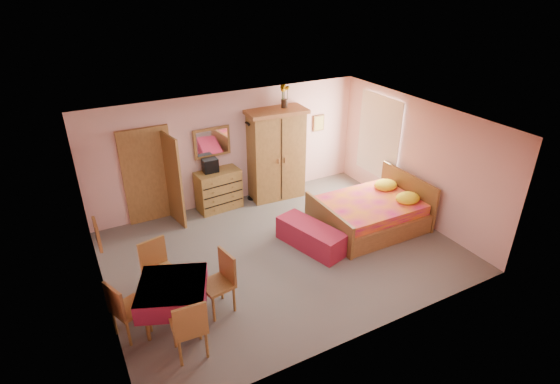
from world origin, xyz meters
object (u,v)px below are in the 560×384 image
bench (311,236)px  chest_of_drawers (219,190)px  stereo (210,165)px  chair_west (130,307)px  wall_mirror (212,142)px  chair_south (189,325)px  wardrobe (276,155)px  bed (369,206)px  dining_table (174,303)px  chair_north (160,272)px  chair_east (217,284)px  floor_lamp (251,162)px  sunflower_vase (284,96)px

bench → chest_of_drawers: bearing=113.5°
stereo → chair_west: size_ratio=0.33×
wall_mirror → chair_south: 4.59m
wardrobe → bed: (1.06, -2.19, -0.58)m
dining_table → chair_north: 0.69m
dining_table → chair_west: 0.65m
chair_south → chair_west: 1.02m
chair_east → chair_north: bearing=33.6°
wall_mirror → bench: size_ratio=0.58×
chair_west → floor_lamp: bearing=109.8°
chest_of_drawers → chair_west: bearing=-135.0°
bench → wall_mirror: bearing=111.7°
floor_lamp → dining_table: (-2.80, -3.18, -0.59)m
stereo → floor_lamp: 1.02m
floor_lamp → chair_north: floor_lamp is taller
chair_north → chair_east: 1.02m
stereo → bed: (2.65, -2.31, -0.58)m
floor_lamp → chair_east: 3.90m
chair_north → chair_west: size_ratio=1.04×
stereo → wardrobe: size_ratio=0.15×
floor_lamp → chair_north: size_ratio=1.86×
floor_lamp → chair_north: (-2.82, -2.51, -0.44)m
chest_of_drawers → bench: size_ratio=0.68×
chair_north → chair_west: chair_north is taller
chest_of_drawers → sunflower_vase: bearing=-5.1°
stereo → bed: stereo is taller
wall_mirror → chair_north: 3.45m
wall_mirror → chair_north: (-1.95, -2.65, -1.04)m
chair_south → dining_table: bearing=94.9°
wall_mirror → chair_west: (-2.57, -3.26, -1.06)m
dining_table → chair_south: 0.73m
chest_of_drawers → wall_mirror: wall_mirror is taller
wardrobe → sunflower_vase: 1.36m
floor_lamp → bench: 2.52m
chest_of_drawers → stereo: bearing=157.9°
chest_of_drawers → chair_north: bearing=-133.5°
stereo → wardrobe: 1.59m
bench → chair_south: (-2.93, -1.48, 0.27)m
floor_lamp → dining_table: bearing=-131.3°
wardrobe → chair_north: size_ratio=2.10×
chair_west → chair_north: bearing=112.3°
sunflower_vase → bed: (0.82, -2.26, -1.91)m
stereo → floor_lamp: bearing=1.4°
wardrobe → chair_south: (-3.36, -3.76, -0.57)m
chest_of_drawers → dining_table: chest_of_drawers is taller
chest_of_drawers → stereo: size_ratio=3.00×
dining_table → chair_east: (0.68, -0.06, 0.15)m
chest_of_drawers → floor_lamp: (0.87, 0.07, 0.49)m
floor_lamp → bed: 2.88m
stereo → sunflower_vase: 2.26m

